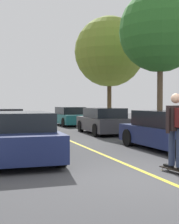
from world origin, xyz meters
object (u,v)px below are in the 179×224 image
parked_car_right_far (70,117)px  street_tree_right_nearest (160,31)px  skateboard (175,169)px  skateboarder (177,126)px  parked_car_left_nearest (21,135)px  parked_car_left_near (4,122)px  street_tree_right_near (109,52)px  parked_car_right_near (103,121)px  parked_car_right_nearest (173,131)px

parked_car_right_far → street_tree_right_nearest: bearing=-76.3°
skateboard → skateboarder: bearing=-80.0°
street_tree_right_nearest → parked_car_left_nearest: bearing=-151.4°
parked_car_left_near → street_tree_right_nearest: size_ratio=0.61×
parked_car_left_near → parked_car_right_far: bearing=48.5°
parked_car_left_near → street_tree_right_near: bearing=24.9°
parked_car_right_near → skateboard: size_ratio=4.92×
parked_car_left_nearest → parked_car_left_near: parked_car_left_nearest is taller
skateboarder → parked_car_left_near: bearing=107.3°
parked_car_left_near → parked_car_right_nearest: 8.76m
parked_car_left_near → skateboarder: bearing=-72.7°
parked_car_right_far → skateboard: (-1.89, -15.74, -0.57)m
parked_car_left_near → parked_car_right_far: (5.02, 5.67, 0.00)m
parked_car_right_nearest → parked_car_right_near: 6.32m
parked_car_left_near → street_tree_right_nearest: 8.95m
parked_car_right_near → street_tree_right_near: size_ratio=0.58×
skateboard → skateboarder: (0.01, -0.03, 1.01)m
parked_car_left_near → street_tree_right_nearest: street_tree_right_nearest is taller
parked_car_left_near → street_tree_right_nearest: bearing=-22.8°
parked_car_right_far → parked_car_right_near: bearing=-90.0°
parked_car_left_nearest → parked_car_right_near: parked_car_right_near is taller
parked_car_right_nearest → parked_car_right_near: parked_car_right_near is taller
parked_car_left_nearest → street_tree_right_near: bearing=55.0°
parked_car_right_far → skateboarder: size_ratio=2.49×
street_tree_right_nearest → parked_car_right_far: bearing=103.7°
parked_car_left_nearest → street_tree_right_nearest: bearing=28.6°
parked_car_left_nearest → parked_car_right_near: size_ratio=1.07×
parked_car_right_far → skateboarder: bearing=-96.8°
street_tree_right_nearest → skateboard: 9.56m
parked_car_left_nearest → parked_car_right_nearest: size_ratio=0.97×
parked_car_right_nearest → street_tree_right_nearest: 6.47m
street_tree_right_near → skateboard: street_tree_right_near is taller
parked_car_right_far → street_tree_right_nearest: (2.12, -8.68, 4.48)m
parked_car_left_near → skateboard: size_ratio=4.98×
parked_car_right_near → street_tree_right_near: street_tree_right_near is taller
parked_car_right_nearest → skateboarder: bearing=-122.8°
skateboard → parked_car_left_near: bearing=107.3°
parked_car_right_near → skateboarder: skateboarder is taller
parked_car_left_nearest → skateboarder: (3.14, -3.21, 0.43)m
street_tree_right_nearest → street_tree_right_near: 6.31m
parked_car_right_far → street_tree_right_near: bearing=-48.2°
skateboard → parked_car_right_nearest: bearing=56.8°
parked_car_right_near → parked_car_right_far: 6.53m
street_tree_right_nearest → skateboard: street_tree_right_nearest is taller
parked_car_left_near → parked_car_right_nearest: parked_car_right_nearest is taller
parked_car_right_near → skateboarder: (-1.88, -9.24, 0.43)m
parked_car_left_nearest → parked_car_left_near: size_ratio=1.05×
street_tree_right_near → skateboard: size_ratio=8.47×
parked_car_right_near → street_tree_right_near: (2.12, 4.16, 4.43)m
parked_car_right_nearest → skateboard: 3.50m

